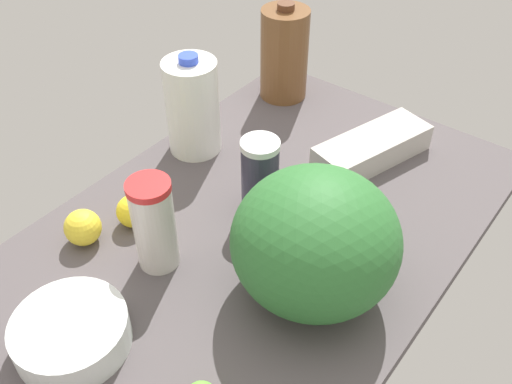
{
  "coord_description": "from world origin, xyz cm",
  "views": [
    {
      "loc": [
        -66.97,
        -52.16,
        86.76
      ],
      "look_at": [
        0.0,
        0.0,
        13.0
      ],
      "focal_mm": 40.0,
      "sensor_mm": 36.0,
      "label": 1
    }
  ],
  "objects": [
    {
      "name": "milk_jug",
      "position": [
        13.29,
        29.16,
        14.67
      ],
      "size": [
        12.62,
        12.62,
        24.9
      ],
      "color": "white",
      "rests_on": "countertop"
    },
    {
      "name": "tumbler_cup",
      "position": [
        -18.78,
        9.36,
        12.93
      ],
      "size": [
        8.23,
        8.23,
        19.79
      ],
      "color": "silver",
      "rests_on": "countertop"
    },
    {
      "name": "shaker_bottle",
      "position": [
        5.87,
        3.52,
        11.66
      ],
      "size": [
        8.15,
        8.15,
        17.24
      ],
      "color": "#302F42",
      "rests_on": "countertop"
    },
    {
      "name": "mixing_bowl",
      "position": [
        -41.33,
        7.23,
        6.02
      ],
      "size": [
        19.64,
        19.64,
        6.04
      ],
      "primitive_type": "cylinder",
      "color": "silver",
      "rests_on": "countertop"
    },
    {
      "name": "lemon_by_jug",
      "position": [
        -24.13,
        25.14,
        6.73
      ],
      "size": [
        7.45,
        7.45,
        7.45
      ],
      "primitive_type": "sphere",
      "color": "yellow",
      "rests_on": "countertop"
    },
    {
      "name": "chocolate_milk_jug",
      "position": [
        46.64,
        26.82,
        15.34
      ],
      "size": [
        12.7,
        12.7,
        26.24
      ],
      "color": "brown",
      "rests_on": "countertop"
    },
    {
      "name": "lemon_beside_bowl",
      "position": [
        -14.49,
        21.05,
        6.45
      ],
      "size": [
        6.89,
        6.89,
        6.89
      ],
      "primitive_type": "sphere",
      "color": "yellow",
      "rests_on": "countertop"
    },
    {
      "name": "egg_carton",
      "position": [
        35.41,
        -7.2,
        6.25
      ],
      "size": [
        31.39,
        18.64,
        6.5
      ],
      "primitive_type": "cube",
      "rotation": [
        0.0,
        0.0,
        -0.29
      ],
      "color": "#BDB7AF",
      "rests_on": "countertop"
    },
    {
      "name": "countertop",
      "position": [
        0.0,
        0.0,
        1.5
      ],
      "size": [
        120.0,
        76.0,
        3.0
      ],
      "primitive_type": "cube",
      "color": "#534B4D",
      "rests_on": "ground"
    },
    {
      "name": "watermelon",
      "position": [
        -6.41,
        -18.01,
        15.71
      ],
      "size": [
        29.77,
        29.77,
        25.41
      ],
      "primitive_type": "ellipsoid",
      "color": "#2D6D30",
      "rests_on": "countertop"
    }
  ]
}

